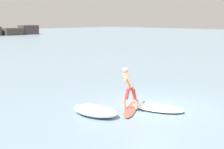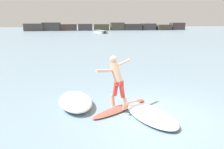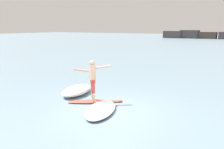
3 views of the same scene
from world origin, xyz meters
TOP-DOWN VIEW (x-y plane):
  - ground_plane at (0.00, 0.00)m, footprint 200.00×200.00m
  - rock_jetty_breakwater at (7.35, 62.00)m, footprint 49.85×4.77m
  - surfboard at (-1.12, 0.52)m, footprint 2.23×1.66m
  - surfer at (-1.22, 0.57)m, footprint 1.34×1.13m
  - fishing_boat_near_jetty at (3.75, 47.43)m, footprint 2.86×7.41m
  - wave_foam_at_tail at (-0.27, -0.26)m, footprint 1.65×2.47m
  - wave_foam_at_nose at (-2.60, 1.12)m, footprint 1.41×2.19m

SIDE VIEW (x-z plane):
  - ground_plane at x=0.00m, z-range 0.00..0.00m
  - surfboard at x=-1.12m, z-range -0.07..0.17m
  - wave_foam_at_tail at x=-0.27m, z-range 0.00..0.19m
  - wave_foam_at_nose at x=-2.60m, z-range 0.00..0.38m
  - fishing_boat_near_jetty at x=3.75m, z-range 0.03..0.65m
  - rock_jetty_breakwater at x=7.35m, z-range -0.17..2.22m
  - surfer at x=-1.22m, z-range 0.26..2.02m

